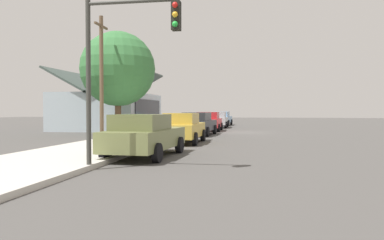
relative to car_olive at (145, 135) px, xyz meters
The scene contains 13 objects.
ground_plane 16.48m from the car_olive, 10.13° to the right, with size 120.00×120.00×0.00m, color #4C4947.
sidewalk_curb 16.45m from the car_olive, ahead, with size 60.00×4.20×0.16m, color beige.
car_olive is the anchor object (origin of this frame).
car_mustard 6.02m from the car_olive, ahead, with size 4.41×1.95×1.59m.
car_charcoal 12.32m from the car_olive, ahead, with size 4.97×2.20×1.59m.
car_cherry 17.72m from the car_olive, ahead, with size 4.58×2.16×1.59m.
car_silver 23.70m from the car_olive, ahead, with size 4.40×2.02×1.59m.
car_skyblue 29.66m from the car_olive, ahead, with size 4.96×2.16×1.59m.
storefront_building 20.82m from the car_olive, 25.91° to the left, with size 9.76×7.64×5.29m.
shade_tree 13.60m from the car_olive, 25.28° to the left, with size 5.25×5.25×7.27m.
traffic_light_main 4.18m from the car_olive, behind, with size 0.37×2.79×5.20m.
utility_pole_wooden 10.38m from the car_olive, 32.41° to the left, with size 1.80×0.24×7.50m.
fire_hydrant_red 18.48m from the car_olive, ahead, with size 0.22×0.22×0.71m.
Camera 1 is at (-29.58, -1.22, 1.74)m, focal length 35.09 mm.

